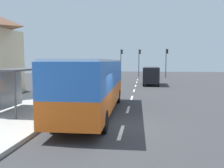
{
  "coord_description": "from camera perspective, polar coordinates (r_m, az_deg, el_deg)",
  "views": [
    {
      "loc": [
        1.19,
        -11.27,
        3.13
      ],
      "look_at": [
        -1.0,
        5.52,
        1.5
      ],
      "focal_mm": 38.54,
      "sensor_mm": 36.0,
      "label": 1
    }
  ],
  "objects": [
    {
      "name": "ground_plane",
      "position": [
        25.49,
        4.7,
        -1.61
      ],
      "size": [
        56.0,
        92.0,
        0.04
      ],
      "primitive_type": "cube",
      "color": "#38383A"
    },
    {
      "name": "sidewalk_platform",
      "position": [
        15.59,
        -22.02,
        -6.16
      ],
      "size": [
        6.2,
        30.0,
        0.18
      ],
      "primitive_type": "cube",
      "color": "#ADAAA3",
      "rests_on": "ground"
    },
    {
      "name": "lane_stripe_seg_1",
      "position": [
        10.78,
        2.15,
        -11.36
      ],
      "size": [
        0.16,
        2.2,
        0.01
      ],
      "primitive_type": "cube",
      "color": "silver",
      "rests_on": "ground"
    },
    {
      "name": "lane_stripe_seg_2",
      "position": [
        15.61,
        3.85,
        -6.06
      ],
      "size": [
        0.16,
        2.2,
        0.01
      ],
      "primitive_type": "cube",
      "color": "silver",
      "rests_on": "ground"
    },
    {
      "name": "lane_stripe_seg_3",
      "position": [
        20.53,
        4.73,
        -3.27
      ],
      "size": [
        0.16,
        2.2,
        0.01
      ],
      "primitive_type": "cube",
      "color": "silver",
      "rests_on": "ground"
    },
    {
      "name": "lane_stripe_seg_4",
      "position": [
        25.48,
        5.26,
        -1.56
      ],
      "size": [
        0.16,
        2.2,
        0.01
      ],
      "primitive_type": "cube",
      "color": "silver",
      "rests_on": "ground"
    },
    {
      "name": "lane_stripe_seg_5",
      "position": [
        30.44,
        5.62,
        -0.41
      ],
      "size": [
        0.16,
        2.2,
        0.01
      ],
      "primitive_type": "cube",
      "color": "silver",
      "rests_on": "ground"
    },
    {
      "name": "lane_stripe_seg_6",
      "position": [
        35.42,
        5.88,
        0.41
      ],
      "size": [
        0.16,
        2.2,
        0.01
      ],
      "primitive_type": "cube",
      "color": "silver",
      "rests_on": "ground"
    },
    {
      "name": "lane_stripe_seg_7",
      "position": [
        40.4,
        6.08,
        1.04
      ],
      "size": [
        0.16,
        2.2,
        0.01
      ],
      "primitive_type": "cube",
      "color": "silver",
      "rests_on": "ground"
    },
    {
      "name": "bus",
      "position": [
        14.17,
        -4.42,
        0.27
      ],
      "size": [
        2.77,
        11.07,
        3.21
      ],
      "color": "orange",
      "rests_on": "ground"
    },
    {
      "name": "white_van",
      "position": [
        31.65,
        9.25,
        2.19
      ],
      "size": [
        2.15,
        5.25,
        2.3
      ],
      "color": "black",
      "rests_on": "ground"
    },
    {
      "name": "sedan_near",
      "position": [
        43.98,
        8.87,
        2.39
      ],
      "size": [
        2.02,
        4.48,
        1.52
      ],
      "color": "#195933",
      "rests_on": "ground"
    },
    {
      "name": "recycling_bin_green",
      "position": [
        15.41,
        -13.18,
        -3.89
      ],
      "size": [
        0.52,
        0.52,
        0.95
      ],
      "primitive_type": "cylinder",
      "color": "green",
      "rests_on": "sidewalk_platform"
    },
    {
      "name": "recycling_bin_blue",
      "position": [
        16.06,
        -12.31,
        -3.5
      ],
      "size": [
        0.52,
        0.52,
        0.95
      ],
      "primitive_type": "cylinder",
      "color": "blue",
      "rests_on": "sidewalk_platform"
    },
    {
      "name": "recycling_bin_yellow",
      "position": [
        16.71,
        -11.5,
        -3.13
      ],
      "size": [
        0.52,
        0.52,
        0.95
      ],
      "primitive_type": "cylinder",
      "color": "yellow",
      "rests_on": "sidewalk_platform"
    },
    {
      "name": "recycling_bin_red",
      "position": [
        17.36,
        -10.75,
        -2.79
      ],
      "size": [
        0.52,
        0.52,
        0.95
      ],
      "primitive_type": "cylinder",
      "color": "red",
      "rests_on": "sidewalk_platform"
    },
    {
      "name": "traffic_light_near_side",
      "position": [
        46.5,
        12.81,
        5.91
      ],
      "size": [
        0.49,
        0.28,
        5.41
      ],
      "color": "#2D2D2D",
      "rests_on": "ground"
    },
    {
      "name": "traffic_light_far_side",
      "position": [
        47.3,
        2.23,
        6.04
      ],
      "size": [
        0.49,
        0.28,
        5.41
      ],
      "color": "#2D2D2D",
      "rests_on": "ground"
    },
    {
      "name": "traffic_light_median",
      "position": [
        47.91,
        6.52,
        6.0
      ],
      "size": [
        0.49,
        0.28,
        5.41
      ],
      "color": "#2D2D2D",
      "rests_on": "ground"
    },
    {
      "name": "bus_shelter",
      "position": [
        15.3,
        -22.4,
        1.21
      ],
      "size": [
        1.8,
        4.0,
        2.5
      ],
      "color": "#4C4C51",
      "rests_on": "sidewalk_platform"
    }
  ]
}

